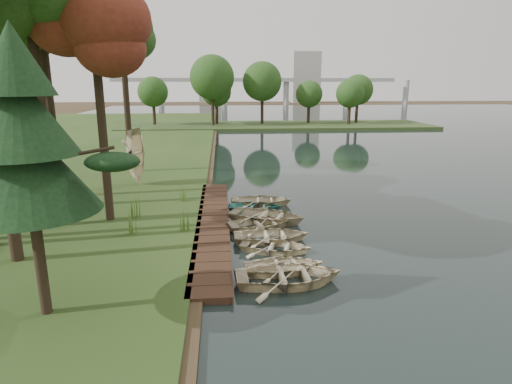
{
  "coord_description": "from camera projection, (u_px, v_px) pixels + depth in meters",
  "views": [
    {
      "loc": [
        -1.08,
        -20.54,
        7.01
      ],
      "look_at": [
        0.68,
        1.43,
        1.38
      ],
      "focal_mm": 30.0,
      "sensor_mm": 36.0,
      "label": 1
    }
  ],
  "objects": [
    {
      "name": "reeds_3",
      "position": [
        183.0,
        193.0,
        25.09
      ],
      "size": [
        0.6,
        0.6,
        0.89
      ],
      "primitive_type": "cone",
      "color": "#3F661E",
      "rests_on": "bank"
    },
    {
      "name": "far_trees",
      "position": [
        256.0,
        87.0,
        68.72
      ],
      "size": [
        45.6,
        5.6,
        8.8
      ],
      "color": "black",
      "rests_on": "peninsula"
    },
    {
      "name": "rowboat_0",
      "position": [
        289.0,
        273.0,
        15.17
      ],
      "size": [
        3.97,
        2.92,
        0.8
      ],
      "primitive_type": "imported",
      "rotation": [
        0.0,
        0.0,
        1.61
      ],
      "color": "beige",
      "rests_on": "water"
    },
    {
      "name": "building_b",
      "position": [
        210.0,
        86.0,
        159.82
      ],
      "size": [
        8.0,
        8.0,
        12.0
      ],
      "primitive_type": "cube",
      "color": "#A5A5A0",
      "rests_on": "ground"
    },
    {
      "name": "rowboat_7",
      "position": [
        262.0,
        199.0,
        25.01
      ],
      "size": [
        3.75,
        2.83,
        0.73
      ],
      "primitive_type": "imported",
      "rotation": [
        0.0,
        0.0,
        1.48
      ],
      "color": "beige",
      "rests_on": "water"
    },
    {
      "name": "peninsula",
      "position": [
        277.0,
        125.0,
        70.51
      ],
      "size": [
        50.0,
        14.0,
        0.45
      ],
      "primitive_type": "cube",
      "color": "#31441E",
      "rests_on": "ground"
    },
    {
      "name": "rowboat_2",
      "position": [
        276.0,
        245.0,
        18.11
      ],
      "size": [
        3.51,
        2.94,
        0.63
      ],
      "primitive_type": "imported",
      "rotation": [
        0.0,
        0.0,
        1.28
      ],
      "color": "beige",
      "rests_on": "water"
    },
    {
      "name": "reeds_2",
      "position": [
        134.0,
        207.0,
        21.85
      ],
      "size": [
        0.6,
        0.6,
        1.1
      ],
      "primitive_type": "cone",
      "color": "#3F661E",
      "rests_on": "bank"
    },
    {
      "name": "tree_4",
      "position": [
        39.0,
        9.0,
        21.5
      ],
      "size": [
        4.33,
        4.33,
        12.3
      ],
      "color": "black",
      "rests_on": "bank"
    },
    {
      "name": "building_a",
      "position": [
        305.0,
        78.0,
        156.97
      ],
      "size": [
        10.0,
        8.0,
        18.0
      ],
      "primitive_type": "cube",
      "color": "#A5A5A0",
      "rests_on": "ground"
    },
    {
      "name": "reeds_1",
      "position": [
        132.0,
        222.0,
        19.54
      ],
      "size": [
        0.6,
        0.6,
        1.09
      ],
      "primitive_type": "cone",
      "color": "#3F661E",
      "rests_on": "bank"
    },
    {
      "name": "tree_6",
      "position": [
        121.0,
        30.0,
        31.02
      ],
      "size": [
        4.29,
        4.29,
        12.41
      ],
      "color": "black",
      "rests_on": "bank"
    },
    {
      "name": "ground",
      "position": [
        245.0,
        226.0,
        21.65
      ],
      "size": [
        300.0,
        300.0,
        0.0
      ],
      "primitive_type": "plane",
      "color": "#3D2F1D"
    },
    {
      "name": "bridge",
      "position": [
        262.0,
        83.0,
        136.76
      ],
      "size": [
        95.9,
        4.0,
        8.6
      ],
      "color": "#A5A5A0",
      "rests_on": "ground"
    },
    {
      "name": "rowboat_6",
      "position": [
        255.0,
        205.0,
        23.92
      ],
      "size": [
        3.15,
        2.38,
        0.62
      ],
      "primitive_type": "imported",
      "rotation": [
        0.0,
        0.0,
        1.48
      ],
      "color": "teal",
      "rests_on": "water"
    },
    {
      "name": "tree_2",
      "position": [
        94.0,
        39.0,
        19.58
      ],
      "size": [
        3.91,
        3.91,
        10.47
      ],
      "color": "black",
      "rests_on": "bank"
    },
    {
      "name": "rowboat_5",
      "position": [
        267.0,
        214.0,
        22.0
      ],
      "size": [
        4.77,
        4.21,
        0.82
      ],
      "primitive_type": "imported",
      "rotation": [
        0.0,
        0.0,
        1.14
      ],
      "color": "beige",
      "rests_on": "water"
    },
    {
      "name": "boardwalk",
      "position": [
        213.0,
        224.0,
        21.49
      ],
      "size": [
        1.6,
        16.0,
        0.3
      ],
      "primitive_type": "cube",
      "color": "#352014",
      "rests_on": "ground"
    },
    {
      "name": "reeds_0",
      "position": [
        183.0,
        221.0,
        19.84
      ],
      "size": [
        0.6,
        0.6,
        1.02
      ],
      "primitive_type": "cone",
      "color": "#3F661E",
      "rests_on": "bank"
    },
    {
      "name": "rowboat_4",
      "position": [
        262.0,
        221.0,
        21.02
      ],
      "size": [
        3.91,
        3.22,
        0.71
      ],
      "primitive_type": "imported",
      "rotation": [
        0.0,
        0.0,
        1.83
      ],
      "color": "beige",
      "rests_on": "water"
    },
    {
      "name": "rowboat_3",
      "position": [
        272.0,
        234.0,
        19.27
      ],
      "size": [
        3.5,
        2.55,
        0.71
      ],
      "primitive_type": "imported",
      "rotation": [
        0.0,
        0.0,
        1.6
      ],
      "color": "beige",
      "rests_on": "water"
    },
    {
      "name": "stored_rowboat",
      "position": [
        138.0,
        179.0,
        29.09
      ],
      "size": [
        4.42,
        3.67,
        0.79
      ],
      "primitive_type": "imported",
      "rotation": [
        3.14,
        0.0,
        1.29
      ],
      "color": "beige",
      "rests_on": "bank"
    },
    {
      "name": "rowboat_1",
      "position": [
        284.0,
        264.0,
        16.15
      ],
      "size": [
        3.27,
        2.48,
        0.64
      ],
      "primitive_type": "imported",
      "rotation": [
        0.0,
        0.0,
        1.67
      ],
      "color": "beige",
      "rests_on": "water"
    },
    {
      "name": "pine_tree",
      "position": [
        24.0,
        140.0,
        11.6
      ],
      "size": [
        3.8,
        3.8,
        8.28
      ],
      "color": "black",
      "rests_on": "bank"
    }
  ]
}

